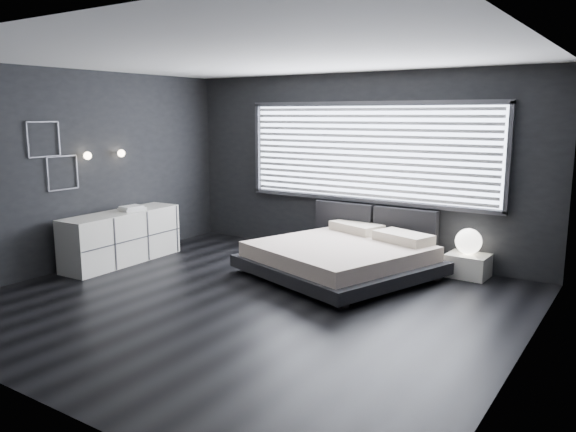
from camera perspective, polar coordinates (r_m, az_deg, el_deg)
The scene contains 12 objects.
room at distance 6.40m, azimuth -4.22°, elevation 3.27°, with size 6.04×6.00×2.80m.
window at distance 8.57m, azimuth 8.02°, elevation 6.40°, with size 4.14×0.09×1.52m.
headboard at distance 8.58m, azimuth 8.72°, elevation -0.63°, with size 1.96×0.16×0.52m.
sconce_near at distance 8.48m, azimuth -19.70°, elevation 5.79°, with size 0.18×0.11×0.11m.
sconce_far at distance 8.85m, azimuth -16.59°, elevation 6.13°, with size 0.18×0.11×0.11m.
wall_art_upper at distance 8.20m, azimuth -23.57°, elevation 7.15°, with size 0.01×0.48×0.48m.
wall_art_lower at distance 8.37m, azimuth -21.91°, elevation 4.08°, with size 0.01×0.48×0.48m.
bed at distance 7.72m, azimuth 5.44°, elevation -4.10°, with size 2.75×2.69×0.57m.
nightstand at distance 8.03m, azimuth 17.81°, elevation -4.80°, with size 0.54×0.45×0.31m, color white.
orb_lamp at distance 7.96m, azimuth 17.87°, elevation -2.47°, with size 0.35×0.35×0.35m, color white.
dresser at distance 8.68m, azimuth -16.50°, elevation -2.08°, with size 0.62×1.93×0.76m.
book_stack at distance 8.70m, azimuth -15.57°, elevation 0.77°, with size 0.32×0.38×0.07m.
Camera 1 is at (3.89, -5.01, 2.18)m, focal length 35.00 mm.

